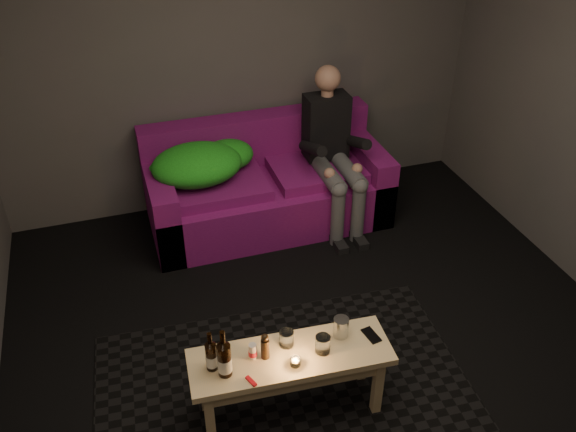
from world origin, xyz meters
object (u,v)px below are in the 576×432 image
steel_cup (341,327)px  coffee_table (291,365)px  sofa (266,187)px  beer_bottle_b (224,359)px  person (333,147)px  beer_bottle_a (211,356)px

steel_cup → coffee_table: bearing=-170.6°
sofa → beer_bottle_b: sofa is taller
beer_bottle_b → person: bearing=54.3°
sofa → beer_bottle_a: bearing=-113.9°
person → beer_bottle_a: size_ratio=5.13×
beer_bottle_a → sofa: bearing=66.1°
sofa → coffee_table: (-0.43, -1.96, 0.07)m
person → sofa: bearing=163.1°
coffee_table → beer_bottle_b: size_ratio=3.77×
coffee_table → beer_bottle_b: (-0.37, -0.02, 0.19)m
sofa → person: 0.65m
person → steel_cup: size_ratio=10.73×
beer_bottle_b → steel_cup: (0.68, 0.07, -0.05)m
beer_bottle_a → steel_cup: size_ratio=2.09×
sofa → beer_bottle_a: sofa is taller
coffee_table → person: bearing=62.3°
sofa → coffee_table: 2.01m
beer_bottle_b → steel_cup: 0.68m
beer_bottle_a → steel_cup: beer_bottle_a is taller
person → coffee_table: person is taller
coffee_table → steel_cup: steel_cup is taller
sofa → beer_bottle_a: size_ratio=7.68×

